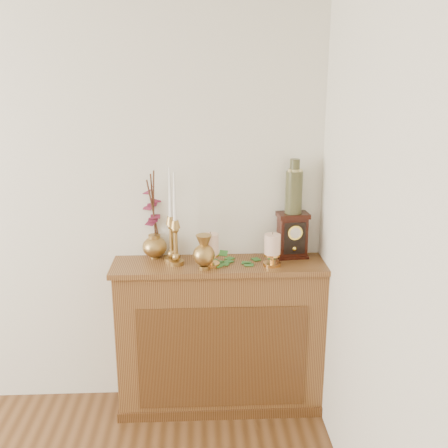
{
  "coord_description": "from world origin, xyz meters",
  "views": [
    {
      "loc": [
        1.29,
        -0.72,
        1.97
      ],
      "look_at": [
        1.42,
        2.05,
        1.17
      ],
      "focal_mm": 42.0,
      "sensor_mm": 36.0,
      "label": 1
    }
  ],
  "objects_px": {
    "candlestick_center": "(171,231)",
    "ginger_jar": "(153,217)",
    "candlestick_left": "(176,235)",
    "bud_vase": "(204,253)",
    "mantel_clock": "(292,235)",
    "ceramic_vase": "(294,189)"
  },
  "relations": [
    {
      "from": "candlestick_center",
      "to": "ginger_jar",
      "type": "relative_size",
      "value": 1.04
    },
    {
      "from": "ginger_jar",
      "to": "bud_vase",
      "type": "bearing_deg",
      "value": -39.63
    },
    {
      "from": "bud_vase",
      "to": "mantel_clock",
      "type": "distance_m",
      "value": 0.55
    },
    {
      "from": "candlestick_left",
      "to": "ginger_jar",
      "type": "relative_size",
      "value": 1.0
    },
    {
      "from": "candlestick_center",
      "to": "mantel_clock",
      "type": "distance_m",
      "value": 0.71
    },
    {
      "from": "candlestick_center",
      "to": "ceramic_vase",
      "type": "bearing_deg",
      "value": 3.89
    },
    {
      "from": "candlestick_left",
      "to": "ceramic_vase",
      "type": "height_order",
      "value": "ceramic_vase"
    },
    {
      "from": "candlestick_left",
      "to": "mantel_clock",
      "type": "distance_m",
      "value": 0.68
    },
    {
      "from": "candlestick_left",
      "to": "mantel_clock",
      "type": "xyz_separation_m",
      "value": [
        0.68,
        0.09,
        -0.04
      ]
    },
    {
      "from": "bud_vase",
      "to": "candlestick_center",
      "type": "bearing_deg",
      "value": 143.03
    },
    {
      "from": "candlestick_left",
      "to": "ceramic_vase",
      "type": "xyz_separation_m",
      "value": [
        0.68,
        0.1,
        0.23
      ]
    },
    {
      "from": "candlestick_center",
      "to": "bud_vase",
      "type": "relative_size",
      "value": 2.77
    },
    {
      "from": "candlestick_center",
      "to": "bud_vase",
      "type": "xyz_separation_m",
      "value": [
        0.18,
        -0.14,
        -0.08
      ]
    },
    {
      "from": "ceramic_vase",
      "to": "candlestick_center",
      "type": "bearing_deg",
      "value": -176.11
    },
    {
      "from": "candlestick_center",
      "to": "mantel_clock",
      "type": "height_order",
      "value": "candlestick_center"
    },
    {
      "from": "bud_vase",
      "to": "ginger_jar",
      "type": "height_order",
      "value": "ginger_jar"
    },
    {
      "from": "candlestick_center",
      "to": "candlestick_left",
      "type": "bearing_deg",
      "value": -61.81
    },
    {
      "from": "bud_vase",
      "to": "ginger_jar",
      "type": "xyz_separation_m",
      "value": [
        -0.29,
        0.24,
        0.14
      ]
    },
    {
      "from": "candlestick_left",
      "to": "bud_vase",
      "type": "xyz_separation_m",
      "value": [
        0.16,
        -0.09,
        -0.08
      ]
    },
    {
      "from": "candlestick_left",
      "to": "ginger_jar",
      "type": "distance_m",
      "value": 0.21
    },
    {
      "from": "ginger_jar",
      "to": "ceramic_vase",
      "type": "relative_size",
      "value": 1.69
    },
    {
      "from": "mantel_clock",
      "to": "ginger_jar",
      "type": "bearing_deg",
      "value": 169.79
    }
  ]
}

